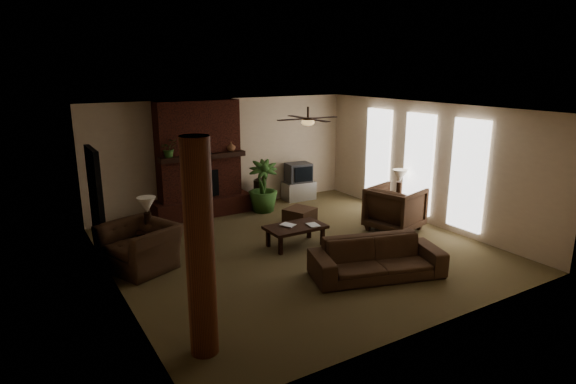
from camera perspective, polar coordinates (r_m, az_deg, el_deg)
room_shell at (r=9.28m, az=1.28°, el=1.25°), size 7.00×7.00×7.00m
fireplace at (r=11.82m, az=-10.48°, el=2.73°), size 2.40×0.70×2.80m
windows at (r=11.61m, az=15.28°, el=3.22°), size 0.08×3.65×2.35m
log_column at (r=5.96m, az=-10.46°, el=-6.83°), size 0.36×0.36×2.80m
doorway at (r=9.85m, az=-21.88°, el=-1.15°), size 0.10×1.00×2.10m
ceiling_fan at (r=9.55m, az=2.39°, el=8.51°), size 1.35×1.35×0.37m
sofa at (r=8.50m, az=10.59°, el=-7.05°), size 2.38×1.31×0.89m
armchair_left at (r=9.07m, az=-17.27°, el=-5.37°), size 1.23×1.47×1.10m
armchair_right at (r=10.91m, az=12.67°, el=-1.71°), size 1.24×1.29×1.09m
coffee_table at (r=9.75m, az=0.90°, el=-4.37°), size 1.20×0.70×0.43m
ottoman at (r=11.06m, az=1.41°, el=-2.97°), size 0.79×0.79×0.40m
tv_stand at (r=13.19m, az=1.28°, el=0.18°), size 0.88×0.55×0.50m
tv at (r=13.05m, az=1.27°, el=2.33°), size 0.70×0.60×0.52m
floor_vase at (r=12.54m, az=-3.34°, el=0.25°), size 0.34×0.34×0.77m
floor_plant at (r=12.08m, az=-3.00°, el=-0.63°), size 1.20×1.49×0.73m
side_table_left at (r=9.63m, az=-16.03°, el=-5.83°), size 0.60×0.60×0.55m
lamp_left at (r=9.37m, az=-16.47°, el=-1.76°), size 0.44×0.44×0.65m
side_table_right at (r=11.87m, az=12.85°, el=-1.73°), size 0.66×0.66×0.55m
lamp_right at (r=11.66m, az=13.18°, el=1.65°), size 0.37×0.37×0.65m
mantel_plant at (r=11.24m, az=-14.02°, el=4.88°), size 0.42×0.46×0.33m
mantel_vase at (r=11.81m, az=-6.81°, el=5.40°), size 0.23×0.24×0.22m
book_a at (r=9.61m, az=-0.37°, el=-3.38°), size 0.21×0.11×0.29m
book_b at (r=9.67m, az=2.46°, el=-3.28°), size 0.21×0.05×0.29m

